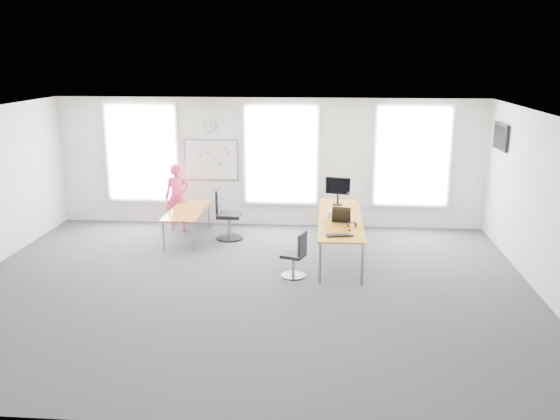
# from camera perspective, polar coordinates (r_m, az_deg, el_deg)

# --- Properties ---
(floor) EXTENTS (10.00, 10.00, 0.00)m
(floor) POSITION_cam_1_polar(r_m,az_deg,el_deg) (10.46, -3.28, -7.46)
(floor) COLOR #29282E
(floor) RESTS_ON ground
(ceiling) EXTENTS (10.00, 10.00, 0.00)m
(ceiling) POSITION_cam_1_polar(r_m,az_deg,el_deg) (9.73, -3.54, 9.13)
(ceiling) COLOR white
(ceiling) RESTS_ON ground
(wall_back) EXTENTS (10.00, 0.00, 10.00)m
(wall_back) POSITION_cam_1_polar(r_m,az_deg,el_deg) (13.87, -1.12, 4.58)
(wall_back) COLOR silver
(wall_back) RESTS_ON ground
(wall_front) EXTENTS (10.00, 0.00, 10.00)m
(wall_front) POSITION_cam_1_polar(r_m,az_deg,el_deg) (6.25, -8.54, -8.50)
(wall_front) COLOR silver
(wall_front) RESTS_ON ground
(wall_right) EXTENTS (0.00, 10.00, 10.00)m
(wall_right) POSITION_cam_1_polar(r_m,az_deg,el_deg) (10.53, 24.63, -0.06)
(wall_right) COLOR silver
(wall_right) RESTS_ON ground
(window_left) EXTENTS (1.60, 0.06, 2.20)m
(window_left) POSITION_cam_1_polar(r_m,az_deg,el_deg) (14.42, -13.13, 5.40)
(window_left) COLOR white
(window_left) RESTS_ON wall_back
(window_mid) EXTENTS (1.60, 0.06, 2.20)m
(window_mid) POSITION_cam_1_polar(r_m,az_deg,el_deg) (13.78, 0.11, 5.36)
(window_mid) COLOR white
(window_mid) RESTS_ON wall_back
(window_right) EXTENTS (1.60, 0.06, 2.20)m
(window_right) POSITION_cam_1_polar(r_m,az_deg,el_deg) (13.87, 12.61, 5.07)
(window_right) COLOR white
(window_right) RESTS_ON wall_back
(desk_right) EXTENTS (0.86, 3.23, 0.79)m
(desk_right) POSITION_cam_1_polar(r_m,az_deg,el_deg) (11.91, 5.81, -0.98)
(desk_right) COLOR #C27F19
(desk_right) RESTS_ON ground
(desk_left) EXTENTS (0.73, 1.83, 0.67)m
(desk_left) POSITION_cam_1_polar(r_m,az_deg,el_deg) (13.07, -8.92, -0.22)
(desk_left) COLOR #C27F19
(desk_left) RESTS_ON ground
(chair_right) EXTENTS (0.49, 0.49, 0.85)m
(chair_right) POSITION_cam_1_polar(r_m,az_deg,el_deg) (10.80, 1.54, -4.59)
(chair_right) COLOR black
(chair_right) RESTS_ON ground
(chair_left) EXTENTS (0.60, 0.60, 1.12)m
(chair_left) POSITION_cam_1_polar(r_m,az_deg,el_deg) (13.03, -5.19, -0.70)
(chair_left) COLOR black
(chair_left) RESTS_ON ground
(person) EXTENTS (0.62, 0.46, 1.55)m
(person) POSITION_cam_1_polar(r_m,az_deg,el_deg) (13.80, -9.86, 1.23)
(person) COLOR #E43266
(person) RESTS_ON ground
(whiteboard) EXTENTS (1.20, 0.03, 0.90)m
(whiteboard) POSITION_cam_1_polar(r_m,az_deg,el_deg) (14.03, -6.64, 4.81)
(whiteboard) COLOR silver
(whiteboard) RESTS_ON wall_back
(wall_clock) EXTENTS (0.30, 0.04, 0.30)m
(wall_clock) POSITION_cam_1_polar(r_m,az_deg,el_deg) (13.92, -6.74, 8.06)
(wall_clock) COLOR gray
(wall_clock) RESTS_ON wall_back
(tv) EXTENTS (0.06, 0.90, 0.55)m
(tv) POSITION_cam_1_polar(r_m,az_deg,el_deg) (13.18, 20.49, 6.64)
(tv) COLOR black
(tv) RESTS_ON wall_right
(keyboard) EXTENTS (0.45, 0.26, 0.02)m
(keyboard) POSITION_cam_1_polar(r_m,az_deg,el_deg) (10.70, 5.59, -2.46)
(keyboard) COLOR black
(keyboard) RESTS_ON desk_right
(mouse) EXTENTS (0.08, 0.13, 0.05)m
(mouse) POSITION_cam_1_polar(r_m,az_deg,el_deg) (10.73, 6.97, -2.38)
(mouse) COLOR black
(mouse) RESTS_ON desk_right
(lens_cap) EXTENTS (0.07, 0.07, 0.01)m
(lens_cap) POSITION_cam_1_polar(r_m,az_deg,el_deg) (11.05, 6.70, -1.96)
(lens_cap) COLOR black
(lens_cap) RESTS_ON desk_right
(headphones) EXTENTS (0.17, 0.09, 0.10)m
(headphones) POSITION_cam_1_polar(r_m,az_deg,el_deg) (11.26, 6.91, -1.42)
(headphones) COLOR black
(headphones) RESTS_ON desk_right
(laptop_sleeve) EXTENTS (0.37, 0.25, 0.29)m
(laptop_sleeve) POSITION_cam_1_polar(r_m,az_deg,el_deg) (11.51, 5.92, -0.54)
(laptop_sleeve) COLOR black
(laptop_sleeve) RESTS_ON desk_right
(paper_stack) EXTENTS (0.36, 0.28, 0.12)m
(paper_stack) POSITION_cam_1_polar(r_m,az_deg,el_deg) (11.95, 5.41, -0.36)
(paper_stack) COLOR beige
(paper_stack) RESTS_ON desk_right
(monitor) EXTENTS (0.54, 0.22, 0.61)m
(monitor) POSITION_cam_1_polar(r_m,az_deg,el_deg) (12.80, 5.60, 2.07)
(monitor) COLOR black
(monitor) RESTS_ON desk_right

